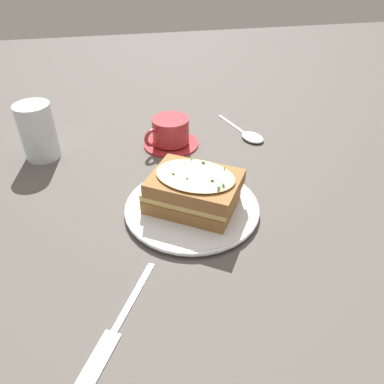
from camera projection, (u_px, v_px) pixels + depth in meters
The scene contains 7 objects.
ground_plane at pixel (183, 203), 0.67m from camera, with size 2.40×2.40×0.00m, color #514C47.
dinner_plate at pixel (192, 207), 0.65m from camera, with size 0.23×0.23×0.01m.
sandwich at pixel (193, 190), 0.62m from camera, with size 0.18×0.17×0.07m.
teacup_with_saucer at pixel (170, 133), 0.82m from camera, with size 0.12×0.12×0.06m.
water_glass at pixel (38, 132), 0.76m from camera, with size 0.07×0.07×0.12m, color silver.
fork at pixel (113, 332), 0.46m from camera, with size 0.11×0.17×0.00m.
spoon at pixel (250, 136), 0.86m from camera, with size 0.08×0.17×0.01m.
Camera 1 is at (0.09, 0.52, 0.42)m, focal length 35.00 mm.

